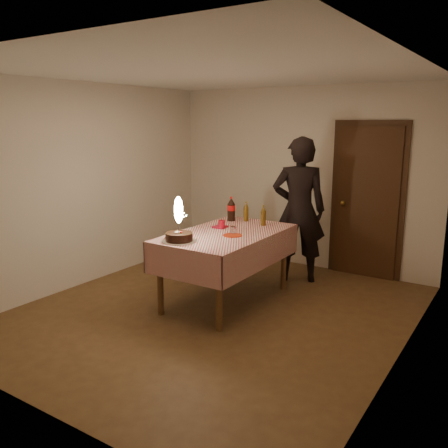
{
  "coord_description": "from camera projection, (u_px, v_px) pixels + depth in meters",
  "views": [
    {
      "loc": [
        2.83,
        -4.15,
        2.1
      ],
      "look_at": [
        -0.07,
        0.31,
        0.95
      ],
      "focal_mm": 38.0,
      "sensor_mm": 36.0,
      "label": 1
    }
  ],
  "objects": [
    {
      "name": "ground",
      "position": [
        214.0,
        312.0,
        5.35
      ],
      "size": [
        4.0,
        4.5,
        0.01
      ],
      "primitive_type": "cube",
      "color": "brown",
      "rests_on": "ground"
    },
    {
      "name": "room_shell",
      "position": [
        220.0,
        165.0,
        5.04
      ],
      "size": [
        4.04,
        4.54,
        2.62
      ],
      "color": "beige",
      "rests_on": "ground"
    },
    {
      "name": "dining_table",
      "position": [
        226.0,
        242.0,
        5.53
      ],
      "size": [
        1.02,
        1.72,
        0.84
      ],
      "color": "brown",
      "rests_on": "ground"
    },
    {
      "name": "birthday_cake",
      "position": [
        179.0,
        231.0,
        5.08
      ],
      "size": [
        0.37,
        0.37,
        0.49
      ],
      "color": "white",
      "rests_on": "dining_table"
    },
    {
      "name": "red_plate",
      "position": [
        233.0,
        235.0,
        5.35
      ],
      "size": [
        0.22,
        0.22,
        0.01
      ],
      "primitive_type": "cylinder",
      "color": "red",
      "rests_on": "dining_table"
    },
    {
      "name": "red_cup",
      "position": [
        222.0,
        224.0,
        5.71
      ],
      "size": [
        0.08,
        0.08,
        0.1
      ],
      "primitive_type": "cylinder",
      "color": "#B10C1E",
      "rests_on": "dining_table"
    },
    {
      "name": "clear_cup",
      "position": [
        233.0,
        230.0,
        5.42
      ],
      "size": [
        0.07,
        0.07,
        0.09
      ],
      "primitive_type": "cylinder",
      "color": "silver",
      "rests_on": "dining_table"
    },
    {
      "name": "napkin_stack",
      "position": [
        220.0,
        227.0,
        5.75
      ],
      "size": [
        0.15,
        0.15,
        0.02
      ],
      "primitive_type": "cube",
      "color": "#A4122B",
      "rests_on": "dining_table"
    },
    {
      "name": "cola_bottle",
      "position": [
        231.0,
        209.0,
        6.13
      ],
      "size": [
        0.1,
        0.1,
        0.32
      ],
      "color": "black",
      "rests_on": "dining_table"
    },
    {
      "name": "amber_bottle_left",
      "position": [
        246.0,
        212.0,
        6.12
      ],
      "size": [
        0.06,
        0.06,
        0.25
      ],
      "color": "brown",
      "rests_on": "dining_table"
    },
    {
      "name": "amber_bottle_right",
      "position": [
        263.0,
        216.0,
        5.86
      ],
      "size": [
        0.06,
        0.06,
        0.25
      ],
      "color": "brown",
      "rests_on": "dining_table"
    },
    {
      "name": "photographer",
      "position": [
        299.0,
        210.0,
        6.24
      ],
      "size": [
        0.83,
        0.73,
        1.92
      ],
      "color": "black",
      "rests_on": "ground"
    }
  ]
}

